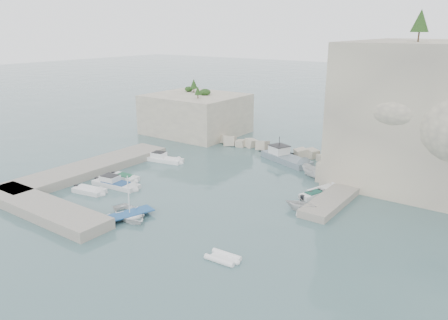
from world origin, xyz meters
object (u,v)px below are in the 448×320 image
Objects in this scene: motorboat_a at (164,161)px; tender_east_a at (301,211)px; tender_east_d at (316,178)px; tender_east_b at (314,197)px; motorboat_d at (116,187)px; inflatable_dinghy at (223,260)px; work_boat at (286,162)px; tender_east_c at (324,192)px; rowboat at (130,218)px; motorboat_c at (125,179)px; motorboat_e at (90,193)px.

motorboat_a is 1.81× the size of tender_east_a.
tender_east_b is at bearing -136.03° from tender_east_d.
motorboat_d is 2.23× the size of inflatable_dinghy.
tender_east_d reaches higher than tender_east_b.
motorboat_a is at bearing -123.03° from work_boat.
tender_east_d is at bearing 41.73° from tender_east_b.
tender_east_d is at bearing 4.53° from motorboat_a.
tender_east_b and tender_east_c have the same top height.
rowboat is 17.76m from tender_east_a.
tender_east_a reaches higher than tender_east_d.
motorboat_c is at bearing 148.26° from tender_east_d.
tender_east_d reaches higher than motorboat_e.
work_boat reaches higher than tender_east_d.
tender_east_c is at bearing 86.01° from inflatable_dinghy.
work_boat is (-9.00, 10.32, 0.00)m from tender_east_b.
motorboat_a is 17.66m from work_boat.
tender_east_b is (22.10, 8.48, 0.00)m from motorboat_c.
tender_east_d is 0.50× the size of work_boat.
rowboat is 26.76m from work_boat.
tender_east_b is (21.90, 14.10, 0.00)m from motorboat_e.
motorboat_e is 1.41× the size of inflatable_dinghy.
motorboat_a is at bearing 127.35° from tender_east_d.
motorboat_e is 0.69× the size of motorboat_a.
tender_east_c is (13.10, 18.25, 0.00)m from rowboat.
motorboat_c is 12.08m from rowboat.
rowboat reaches higher than motorboat_c.
motorboat_e and tender_east_b have the same top height.
tender_east_b is at bearing 22.76° from motorboat_e.
motorboat_c is at bearing 95.24° from tender_east_a.
tender_east_a is 0.72× the size of tender_east_c.
rowboat is 24.51m from tender_east_d.
tender_east_b is 0.42× the size of work_boat.
motorboat_e is 1.24× the size of tender_east_a.
motorboat_c is 24.78m from tender_east_c.
inflatable_dinghy is at bearing -78.55° from rowboat.
tender_east_c is 1.03× the size of tender_east_d.
work_boat is (-9.32, 8.24, 0.00)m from tender_east_c.
tender_east_a is 6.49m from tender_east_c.
tender_east_a is (0.71, 13.01, 0.00)m from inflatable_dinghy.
motorboat_d is 24.36m from work_boat.
tender_east_c is (23.78, 1.90, 0.00)m from motorboat_a.
tender_east_a is at bearing 7.91° from motorboat_c.
motorboat_e reaches higher than inflatable_dinghy.
motorboat_d is 9.74m from rowboat.
motorboat_d is at bearing 160.07° from inflatable_dinghy.
motorboat_a is 1.16× the size of rowboat.
motorboat_d is 25.08m from tender_east_d.
tender_east_a is at bearing -31.43° from rowboat.
inflatable_dinghy is 19.50m from tender_east_c.
motorboat_a is at bearing 108.92° from tender_east_b.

